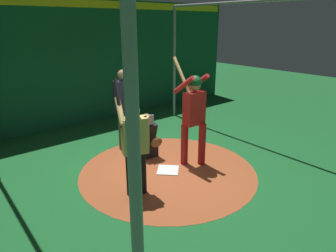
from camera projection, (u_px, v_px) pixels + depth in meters
name	position (u px, v px, depth m)	size (l,w,h in m)	color
ground_plane	(168.00, 170.00, 5.99)	(27.47, 27.47, 0.00)	#195B28
dirt_circle	(168.00, 170.00, 5.99)	(3.51, 3.51, 0.01)	#9E4C28
home_plate	(168.00, 170.00, 5.99)	(0.42, 0.42, 0.01)	white
batter	(194.00, 111.00, 5.91)	(0.68, 0.49, 2.19)	maroon
catcher	(147.00, 140.00, 6.51)	(0.58, 0.40, 0.99)	black
umpire	(124.00, 105.00, 6.73)	(0.23, 0.49, 1.85)	#4C4C51
visitor	(135.00, 144.00, 4.90)	(0.64, 0.51, 1.97)	black
back_wall	(77.00, 63.00, 8.32)	(0.23, 11.47, 3.44)	#145133
cage_frame	(168.00, 55.00, 5.24)	(5.72, 5.26, 3.30)	gray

